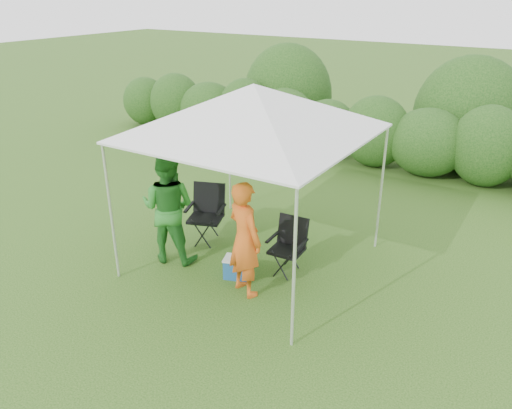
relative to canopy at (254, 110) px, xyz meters
The scene contains 9 objects.
ground 2.51m from the canopy, 90.00° to the right, with size 70.00×70.00×0.00m, color #3B611E.
hedge 5.74m from the canopy, 88.74° to the left, with size 16.66×1.53×1.80m.
canopy is the anchor object (origin of this frame).
chair_right 2.06m from the canopy, ahead, with size 0.57×0.52×0.87m.
chair_left 2.20m from the canopy, 168.76° to the left, with size 0.74×0.71×0.99m.
man 1.84m from the canopy, 65.86° to the right, with size 0.62×0.41×1.70m, color orange.
woman 2.05m from the canopy, 151.24° to the right, with size 0.88×0.69×1.81m, color #297C28.
cooler 2.36m from the canopy, 84.98° to the right, with size 0.46×0.39×0.33m.
bottle 2.11m from the canopy, 79.65° to the right, with size 0.06×0.06×0.22m, color #592D0C.
Camera 1 is at (3.76, -5.44, 4.08)m, focal length 35.00 mm.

